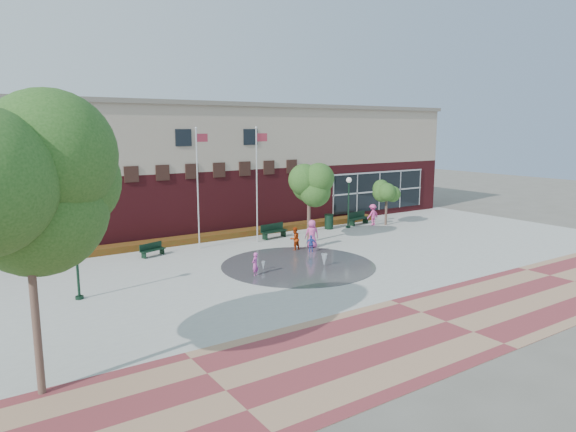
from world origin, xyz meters
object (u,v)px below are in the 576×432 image
flagpole_left (198,182)px  trash_can (329,222)px  child_splash (255,264)px  flagpole_right (257,179)px  bench_left (153,252)px  tree_big_left (24,189)px

flagpole_left → trash_can: (10.55, 0.43, -3.60)m
trash_can → child_splash: bearing=-144.9°
flagpole_left → child_splash: (-0.16, -7.10, -3.56)m
trash_can → child_splash: 13.09m
child_splash → flagpole_right: bearing=-153.8°
child_splash → trash_can: bearing=-177.1°
flagpole_right → bench_left: flagpole_right is taller
flagpole_right → tree_big_left: bearing=-142.9°
bench_left → tree_big_left: (-7.95, -13.58, 5.55)m
bench_left → trash_can: bearing=-16.0°
bench_left → trash_can: 13.70m
flagpole_right → bench_left: 8.08m
bench_left → tree_big_left: size_ratio=0.20×
bench_left → child_splash: 7.40m
tree_big_left → flagpole_left: bearing=51.5°
flagpole_left → tree_big_left: bearing=-136.3°
tree_big_left → flagpole_right: bearing=41.9°
flagpole_left → bench_left: (-3.13, -0.33, -3.91)m
tree_big_left → child_splash: (10.92, 6.80, -5.20)m
flagpole_left → tree_big_left: (-11.08, -13.91, 1.64)m
flagpole_left → flagpole_right: 3.95m
tree_big_left → child_splash: bearing=31.9°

